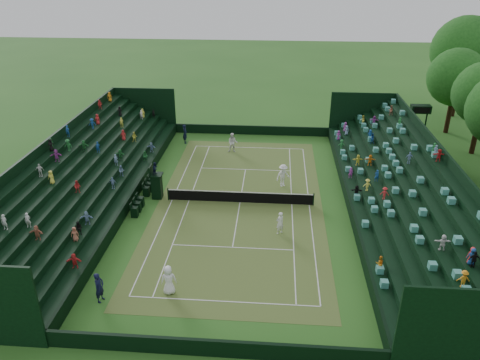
{
  "coord_description": "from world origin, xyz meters",
  "views": [
    {
      "loc": [
        2.6,
        -32.72,
        17.74
      ],
      "look_at": [
        0.0,
        0.0,
        2.0
      ],
      "focal_mm": 35.0,
      "sensor_mm": 36.0,
      "label": 1
    }
  ],
  "objects_px": {
    "player_far_west": "(233,143)",
    "player_near_east": "(280,223)",
    "player_far_east": "(283,175)",
    "tennis_net": "(240,197)",
    "player_near_west": "(169,280)",
    "umpire_chair": "(156,183)"
  },
  "relations": [
    {
      "from": "player_near_east",
      "to": "player_far_west",
      "type": "height_order",
      "value": "player_far_west"
    },
    {
      "from": "umpire_chair",
      "to": "player_near_west",
      "type": "height_order",
      "value": "umpire_chair"
    },
    {
      "from": "player_near_west",
      "to": "player_far_east",
      "type": "xyz_separation_m",
      "value": [
        6.62,
        14.64,
        0.07
      ]
    },
    {
      "from": "umpire_chair",
      "to": "tennis_net",
      "type": "bearing_deg",
      "value": -2.72
    },
    {
      "from": "player_near_east",
      "to": "player_far_east",
      "type": "xyz_separation_m",
      "value": [
        0.25,
        7.62,
        0.14
      ]
    },
    {
      "from": "player_near_west",
      "to": "tennis_net",
      "type": "bearing_deg",
      "value": -115.56
    },
    {
      "from": "player_far_east",
      "to": "player_far_west",
      "type": "bearing_deg",
      "value": 91.66
    },
    {
      "from": "tennis_net",
      "to": "umpire_chair",
      "type": "bearing_deg",
      "value": 177.28
    },
    {
      "from": "player_near_west",
      "to": "player_far_west",
      "type": "distance_m",
      "value": 22.03
    },
    {
      "from": "player_near_west",
      "to": "player_near_east",
      "type": "xyz_separation_m",
      "value": [
        6.37,
        7.02,
        -0.07
      ]
    },
    {
      "from": "player_near_west",
      "to": "player_far_west",
      "type": "xyz_separation_m",
      "value": [
        1.64,
        21.97,
        0.07
      ]
    },
    {
      "from": "player_far_west",
      "to": "player_near_east",
      "type": "bearing_deg",
      "value": -72.2
    },
    {
      "from": "player_near_west",
      "to": "player_far_west",
      "type": "relative_size",
      "value": 0.93
    },
    {
      "from": "player_near_east",
      "to": "player_far_west",
      "type": "relative_size",
      "value": 0.86
    },
    {
      "from": "player_far_west",
      "to": "player_far_east",
      "type": "xyz_separation_m",
      "value": [
        4.98,
        -7.33,
        0.0
      ]
    },
    {
      "from": "player_far_east",
      "to": "player_near_west",
      "type": "bearing_deg",
      "value": -146.83
    },
    {
      "from": "tennis_net",
      "to": "player_near_east",
      "type": "height_order",
      "value": "player_near_east"
    },
    {
      "from": "umpire_chair",
      "to": "player_far_east",
      "type": "bearing_deg",
      "value": 16.24
    },
    {
      "from": "tennis_net",
      "to": "player_far_west",
      "type": "relative_size",
      "value": 5.89
    },
    {
      "from": "player_far_west",
      "to": "player_far_east",
      "type": "relative_size",
      "value": 1.0
    },
    {
      "from": "player_near_east",
      "to": "umpire_chair",
      "type": "bearing_deg",
      "value": -62.33
    },
    {
      "from": "tennis_net",
      "to": "umpire_chair",
      "type": "xyz_separation_m",
      "value": [
        -6.75,
        0.32,
        0.82
      ]
    }
  ]
}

